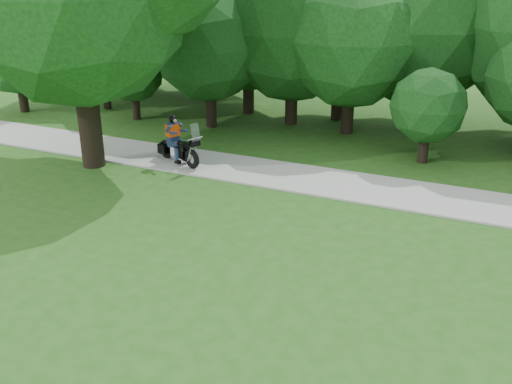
% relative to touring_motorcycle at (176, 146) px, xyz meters
% --- Properties ---
extents(walkway, '(60.00, 2.20, 0.06)m').
position_rel_touring_motorcycle_xyz_m(walkway, '(8.23, 0.34, -0.57)').
color(walkway, '#ADADA8').
rests_on(walkway, ground).
extents(tree_line, '(40.18, 11.35, 7.77)m').
position_rel_touring_motorcycle_xyz_m(tree_line, '(8.78, 6.90, 3.06)').
color(tree_line, black).
rests_on(tree_line, ground).
extents(touring_motorcycle, '(1.86, 1.11, 1.48)m').
position_rel_touring_motorcycle_xyz_m(touring_motorcycle, '(0.00, 0.00, 0.00)').
color(touring_motorcycle, black).
rests_on(touring_motorcycle, walkway).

